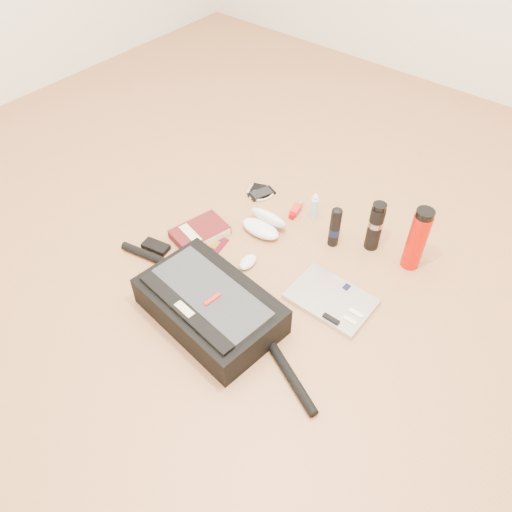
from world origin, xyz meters
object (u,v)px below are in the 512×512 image
(messenger_bag, at_px, (209,305))
(thermos_red, at_px, (417,239))
(laptop, at_px, (331,299))
(thermos_black, at_px, (375,226))
(book, at_px, (200,233))

(messenger_bag, height_order, thermos_red, thermos_red)
(messenger_bag, distance_m, thermos_red, 0.84)
(messenger_bag, relative_size, laptop, 3.40)
(laptop, height_order, thermos_red, thermos_red)
(thermos_black, bearing_deg, book, -145.69)
(laptop, xyz_separation_m, thermos_black, (-0.03, 0.35, 0.10))
(messenger_bag, bearing_deg, thermos_red, 64.09)
(thermos_black, distance_m, thermos_red, 0.18)
(laptop, distance_m, thermos_black, 0.37)
(thermos_red, bearing_deg, thermos_black, -176.99)
(book, height_order, thermos_black, thermos_black)
(book, relative_size, thermos_black, 1.12)
(messenger_bag, relative_size, thermos_red, 3.70)
(laptop, relative_size, book, 1.21)
(book, height_order, thermos_red, thermos_red)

